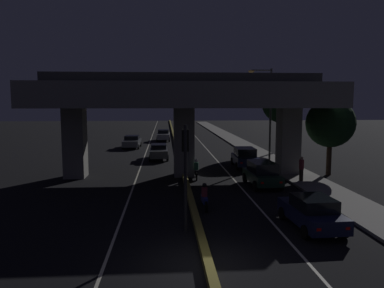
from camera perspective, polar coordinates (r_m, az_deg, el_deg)
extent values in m
plane|color=black|center=(13.39, 2.44, -18.37)|extent=(200.00, 200.00, 0.00)
cube|color=beige|center=(47.45, -6.70, -0.40)|extent=(0.12, 126.00, 0.00)
cube|color=beige|center=(47.67, 1.87, -0.33)|extent=(0.12, 126.00, 0.00)
cube|color=olive|center=(47.41, -2.41, -0.18)|extent=(0.32, 126.00, 0.30)
cube|color=gray|center=(41.69, 9.87, -1.29)|extent=(2.80, 126.00, 0.15)
cube|color=gray|center=(29.09, -17.40, 0.21)|extent=(1.51, 1.65, 5.22)
cube|color=gray|center=(29.87, 14.46, 0.46)|extent=(1.51, 1.65, 5.22)
cube|color=gray|center=(28.35, -1.26, 0.35)|extent=(1.51, 1.65, 5.22)
cube|color=gray|center=(28.20, -1.27, 7.33)|extent=(21.08, 10.14, 1.67)
cube|color=#333335|center=(28.24, -1.28, 9.94)|extent=(21.08, 0.40, 0.90)
cylinder|color=black|center=(16.03, -1.00, -5.39)|extent=(0.14, 0.14, 4.66)
cube|color=black|center=(15.96, -1.05, 0.58)|extent=(0.30, 0.28, 0.95)
sphere|color=black|center=(16.08, -1.08, 1.68)|extent=(0.18, 0.18, 0.18)
sphere|color=yellow|center=(16.10, -1.08, 0.63)|extent=(0.18, 0.18, 0.18)
sphere|color=black|center=(16.14, -1.08, -0.42)|extent=(0.18, 0.18, 0.18)
cylinder|color=#2D2D30|center=(34.32, 11.86, 4.06)|extent=(0.18, 0.18, 8.55)
cylinder|color=#2D2D30|center=(34.17, 10.53, 11.01)|extent=(1.81, 0.10, 0.10)
ellipsoid|color=#F2B759|center=(33.94, 9.02, 10.90)|extent=(0.56, 0.32, 0.24)
cube|color=#141938|center=(17.80, 17.72, -10.20)|extent=(1.89, 4.11, 0.63)
cube|color=black|center=(17.47, 18.06, -8.54)|extent=(1.59, 2.00, 0.54)
cylinder|color=black|center=(18.76, 13.62, -10.22)|extent=(0.23, 0.60, 0.59)
cylinder|color=black|center=(19.39, 18.33, -9.82)|extent=(0.23, 0.60, 0.59)
cylinder|color=black|center=(16.41, 16.91, -12.76)|extent=(0.23, 0.60, 0.59)
cylinder|color=black|center=(17.13, 22.17, -12.14)|extent=(0.23, 0.60, 0.59)
cube|color=red|center=(15.80, 18.79, -12.26)|extent=(0.18, 0.04, 0.11)
cube|color=red|center=(16.34, 22.68, -11.80)|extent=(0.18, 0.04, 0.11)
cube|color=black|center=(25.48, 10.62, -4.93)|extent=(1.87, 4.03, 0.61)
cube|color=black|center=(25.36, 10.65, -3.48)|extent=(1.59, 2.44, 0.70)
cylinder|color=black|center=(26.54, 8.06, -5.10)|extent=(0.23, 0.68, 0.67)
cylinder|color=black|center=(27.01, 11.47, -4.96)|extent=(0.23, 0.68, 0.67)
cylinder|color=black|center=(24.08, 9.64, -6.32)|extent=(0.23, 0.68, 0.67)
cylinder|color=black|center=(24.59, 13.36, -6.14)|extent=(0.23, 0.68, 0.67)
cube|color=red|center=(23.44, 10.68, -5.85)|extent=(0.18, 0.04, 0.11)
cube|color=red|center=(23.81, 13.42, -5.72)|extent=(0.18, 0.04, 0.11)
cube|color=#141938|center=(32.53, 8.05, -2.36)|extent=(1.91, 3.96, 0.69)
cube|color=black|center=(32.44, 8.07, -1.17)|extent=(1.66, 2.39, 0.68)
cylinder|color=black|center=(33.70, 6.15, -2.62)|extent=(0.22, 0.66, 0.66)
cylinder|color=black|center=(34.01, 9.10, -2.58)|extent=(0.22, 0.66, 0.66)
cylinder|color=black|center=(31.18, 6.87, -3.37)|extent=(0.22, 0.66, 0.66)
cylinder|color=black|center=(31.52, 10.06, -3.32)|extent=(0.22, 0.66, 0.66)
cube|color=red|center=(30.50, 7.56, -2.87)|extent=(0.18, 0.03, 0.11)
cube|color=red|center=(30.75, 9.89, -2.84)|extent=(0.18, 0.03, 0.11)
cube|color=#515459|center=(36.91, -5.09, -1.26)|extent=(1.76, 4.22, 0.72)
cube|color=black|center=(37.05, -5.10, -0.35)|extent=(1.52, 2.04, 0.42)
cylinder|color=black|center=(35.60, -3.76, -2.12)|extent=(0.21, 0.65, 0.65)
cylinder|color=black|center=(35.60, -6.41, -2.15)|extent=(0.21, 0.65, 0.65)
cylinder|color=black|center=(38.34, -3.86, -1.51)|extent=(0.21, 0.65, 0.65)
cylinder|color=black|center=(38.34, -6.32, -1.53)|extent=(0.21, 0.65, 0.65)
cube|color=white|center=(39.01, -4.23, -1.00)|extent=(0.18, 0.03, 0.11)
cube|color=white|center=(39.01, -5.96, -1.02)|extent=(0.18, 0.03, 0.11)
cube|color=#515459|center=(46.43, -9.14, 0.22)|extent=(2.02, 4.47, 0.72)
cube|color=black|center=(46.58, -9.12, 0.99)|extent=(1.72, 2.17, 0.49)
cylinder|color=black|center=(44.93, -8.17, -0.43)|extent=(0.22, 0.59, 0.59)
cylinder|color=black|center=(45.15, -10.51, -0.44)|extent=(0.22, 0.59, 0.59)
cylinder|color=black|center=(47.81, -7.83, -0.01)|extent=(0.22, 0.59, 0.59)
cylinder|color=black|center=(48.02, -10.02, -0.02)|extent=(0.22, 0.59, 0.59)
cube|color=white|center=(48.56, -8.06, 0.38)|extent=(0.18, 0.04, 0.11)
cube|color=white|center=(48.71, -9.60, 0.38)|extent=(0.18, 0.04, 0.11)
cube|color=gray|center=(54.24, -4.37, 1.24)|extent=(1.82, 4.44, 0.76)
cube|color=black|center=(54.40, -4.37, 1.93)|extent=(1.57, 2.15, 0.50)
cylinder|color=black|center=(52.81, -3.49, 0.70)|extent=(0.21, 0.68, 0.68)
cylinder|color=black|center=(52.86, -5.33, 0.69)|extent=(0.21, 0.68, 0.68)
cylinder|color=black|center=(55.71, -3.46, 1.00)|extent=(0.21, 0.68, 0.68)
cylinder|color=black|center=(55.75, -5.21, 0.98)|extent=(0.21, 0.68, 0.68)
cube|color=white|center=(56.44, -3.70, 1.34)|extent=(0.18, 0.03, 0.11)
cube|color=white|center=(56.47, -4.94, 1.33)|extent=(0.18, 0.03, 0.11)
cylinder|color=black|center=(20.68, 1.64, -8.51)|extent=(0.10, 0.57, 0.57)
cylinder|color=black|center=(19.35, 2.19, -9.56)|extent=(0.12, 0.57, 0.57)
cube|color=navy|center=(19.95, 1.91, -8.41)|extent=(0.27, 1.06, 0.32)
cylinder|color=maroon|center=(19.86, 1.91, -7.30)|extent=(0.33, 0.33, 0.48)
sphere|color=black|center=(19.77, 1.91, -6.29)|extent=(0.24, 0.24, 0.24)
cube|color=red|center=(19.24, 2.22, -8.98)|extent=(0.08, 0.03, 0.08)
cylinder|color=black|center=(28.26, 0.62, -4.43)|extent=(0.11, 0.58, 0.57)
cylinder|color=black|center=(26.89, 0.71, -4.99)|extent=(0.13, 0.58, 0.57)
cube|color=black|center=(27.53, 0.67, -4.25)|extent=(0.30, 1.07, 0.32)
cylinder|color=#26593F|center=(27.46, 0.67, -3.37)|extent=(0.34, 0.34, 0.54)
sphere|color=silver|center=(27.39, 0.67, -2.57)|extent=(0.24, 0.24, 0.24)
cube|color=red|center=(26.80, 0.71, -4.55)|extent=(0.08, 0.03, 0.08)
cylinder|color=#2D261E|center=(27.15, 16.30, -4.56)|extent=(0.28, 0.28, 0.81)
cylinder|color=maroon|center=(27.02, 16.35, -3.01)|extent=(0.33, 0.33, 0.68)
sphere|color=tan|center=(26.95, 16.38, -2.07)|extent=(0.22, 0.22, 0.22)
cylinder|color=#38281C|center=(30.62, 20.14, -2.04)|extent=(0.38, 0.38, 2.62)
sphere|color=black|center=(30.36, 20.34, 3.01)|extent=(3.70, 3.70, 3.70)
cylinder|color=#38281C|center=(43.02, 13.49, 1.33)|extent=(0.31, 0.31, 3.83)
sphere|color=black|center=(42.86, 13.62, 6.17)|extent=(4.59, 4.59, 4.59)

